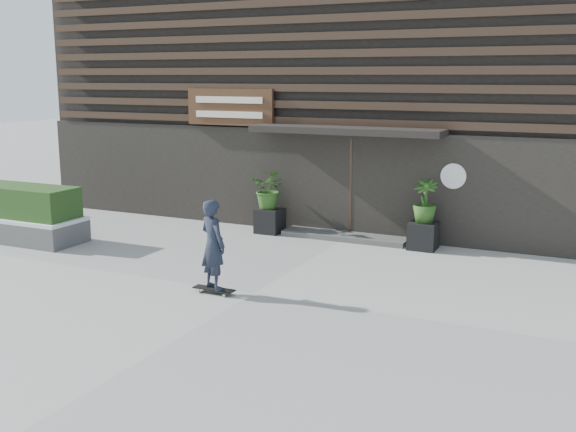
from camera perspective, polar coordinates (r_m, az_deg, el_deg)
The scene contains 11 objects.
ground at distance 12.08m, azimuth -2.92°, elevation -6.49°, with size 80.00×80.00×0.00m, color #A19F99.
entrance_step at distance 16.12m, azimuth 4.83°, elevation -1.68°, with size 3.00×0.80×0.12m, color #464644.
planter_pot_left at distance 16.63m, azimuth -1.53°, elevation -0.38°, with size 0.60×0.60×0.60m, color black.
bamboo_left at distance 16.48m, azimuth -1.55°, elevation 2.27°, with size 0.86×0.75×0.96m, color #2D591E.
planter_pot_right at distance 15.33m, azimuth 11.25°, elevation -1.63°, with size 0.60×0.60×0.60m, color black.
bamboo_right at distance 15.17m, azimuth 11.36°, elevation 1.24°, with size 0.54×0.54×0.96m, color #2D591E.
raised_bed at distance 17.23m, azimuth -21.86°, elevation -0.97°, with size 3.50×1.20×0.50m, color #4B4A48.
snow_layer at distance 17.18m, azimuth -21.93°, elevation -0.02°, with size 3.50×1.20×0.08m, color white.
hedge at distance 17.11m, azimuth -22.03°, elevation 1.26°, with size 3.30×1.00×0.70m, color #1E3D16.
building at distance 20.80m, azimuth 10.34°, elevation 12.07°, with size 18.00×11.00×8.00m.
skateboarder at distance 11.90m, azimuth -6.29°, elevation -2.42°, with size 0.78×0.59×1.68m.
Camera 1 is at (5.46, -10.11, 3.75)m, focal length 42.51 mm.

